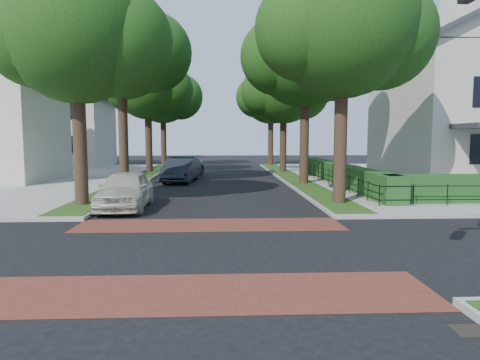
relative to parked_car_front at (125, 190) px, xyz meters
name	(u,v)px	position (x,y,z in m)	size (l,w,h in m)	color
ground	(207,250)	(3.60, -6.68, -0.80)	(120.00, 120.00, 0.00)	black
crosswalk_far	(210,225)	(3.60, -3.48, -0.80)	(9.00, 2.20, 0.01)	brown
crosswalk_near	(201,293)	(3.60, -9.88, -0.80)	(9.00, 2.20, 0.01)	brown
storm_drain	(475,331)	(7.90, -11.68, -0.80)	(0.65, 0.45, 0.01)	black
grass_strip_ne	(291,177)	(9.00, 12.42, -0.64)	(1.60, 29.80, 0.02)	#204213
grass_strip_nw	(139,177)	(-1.80, 12.42, -0.64)	(1.60, 29.80, 0.02)	#204213
tree_right_near	(344,27)	(9.20, 0.56, 6.82)	(7.75, 6.67, 10.66)	black
tree_right_mid	(307,55)	(9.21, 8.57, 7.18)	(8.25, 7.09, 11.22)	black
tree_right_far	(285,89)	(9.20, 17.54, 6.10)	(7.25, 6.23, 9.74)	black
tree_right_back	(272,95)	(9.20, 26.55, 6.46)	(7.50, 6.45, 10.20)	black
tree_left_near	(80,33)	(-1.80, 0.55, 6.46)	(7.50, 6.45, 10.20)	black
tree_left_mid	(124,47)	(-1.79, 8.56, 7.54)	(8.00, 6.88, 11.48)	black
tree_left_far	(149,86)	(-1.80, 17.54, 6.31)	(7.00, 6.02, 9.86)	black
tree_left_back	(164,94)	(-1.80, 26.56, 6.61)	(7.75, 6.66, 10.44)	black
hedge_main_road	(339,173)	(11.30, 8.32, -0.05)	(1.00, 18.00, 1.20)	#174216
fence_main_road	(326,176)	(10.50, 8.32, -0.20)	(0.06, 18.00, 0.90)	black
house_left_far	(60,116)	(-11.89, 25.32, 4.24)	(10.00, 9.00, 10.14)	beige
parked_car_front	(125,190)	(0.00, 0.00, 0.00)	(1.90, 4.72, 1.61)	beige
parked_car_middle	(181,169)	(1.30, 10.85, 0.04)	(1.80, 5.16, 1.70)	#1E252D
parked_car_rear	(185,166)	(1.21, 14.89, -0.02)	(2.19, 5.39, 1.56)	slate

